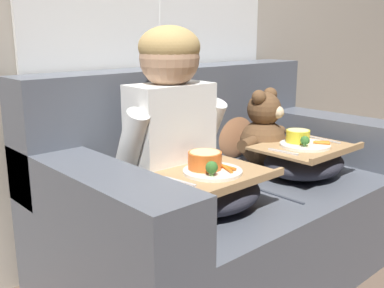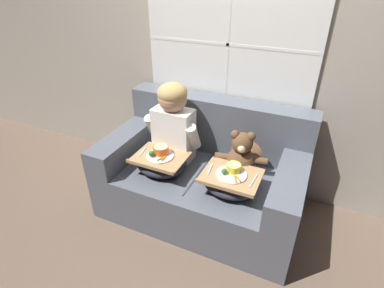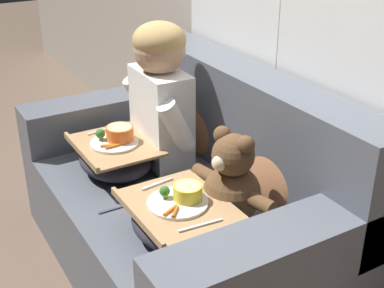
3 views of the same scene
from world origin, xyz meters
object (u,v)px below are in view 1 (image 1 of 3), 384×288
object	(u,v)px
teddy_bear	(264,134)
child_figure	(170,104)
couch	(222,198)
throw_pillow_behind_child	(140,144)
throw_pillow_behind_teddy	(232,126)
lap_tray_child	(212,189)
lap_tray_teddy	(304,160)

from	to	relation	value
teddy_bear	child_figure	bearing A→B (deg)	179.62
couch	throw_pillow_behind_child	distance (m)	0.46
throw_pillow_behind_teddy	teddy_bear	xyz separation A→B (m)	(0.00, -0.22, -0.01)
throw_pillow_behind_child	lap_tray_child	world-z (taller)	throw_pillow_behind_child
couch	throw_pillow_behind_teddy	distance (m)	0.46
lap_tray_child	lap_tray_teddy	xyz separation A→B (m)	(0.60, -0.00, -0.00)
throw_pillow_behind_teddy	teddy_bear	size ratio (longest dim) A/B	0.84
child_figure	lap_tray_child	size ratio (longest dim) A/B	1.63
couch	child_figure	size ratio (longest dim) A/B	2.41
teddy_bear	lap_tray_child	bearing A→B (deg)	-158.33
lap_tray_child	lap_tray_teddy	distance (m)	0.60
lap_tray_child	throw_pillow_behind_teddy	bearing A→B (deg)	37.37
couch	throw_pillow_behind_teddy	world-z (taller)	couch
child_figure	lap_tray_teddy	xyz separation A→B (m)	(0.60, -0.24, -0.29)
child_figure	teddy_bear	bearing A→B (deg)	-0.38
couch	throw_pillow_behind_teddy	bearing A→B (deg)	37.08
throw_pillow_behind_child	throw_pillow_behind_teddy	bearing A→B (deg)	0.00
throw_pillow_behind_teddy	teddy_bear	world-z (taller)	teddy_bear
throw_pillow_behind_teddy	lap_tray_teddy	distance (m)	0.47
throw_pillow_behind_child	lap_tray_teddy	xyz separation A→B (m)	(0.60, -0.46, -0.09)
couch	lap_tray_teddy	size ratio (longest dim) A/B	3.84
child_figure	lap_tray_teddy	size ratio (longest dim) A/B	1.60
throw_pillow_behind_child	throw_pillow_behind_teddy	world-z (taller)	throw_pillow_behind_child
child_figure	throw_pillow_behind_child	bearing A→B (deg)	89.99
teddy_bear	lap_tray_child	xyz separation A→B (m)	(-0.60, -0.24, -0.08)
lap_tray_teddy	child_figure	bearing A→B (deg)	157.91
throw_pillow_behind_child	lap_tray_child	size ratio (longest dim) A/B	0.89
throw_pillow_behind_teddy	child_figure	bearing A→B (deg)	-160.24
throw_pillow_behind_child	lap_tray_teddy	bearing A→B (deg)	-37.42
lap_tray_child	child_figure	bearing A→B (deg)	89.83
couch	throw_pillow_behind_teddy	xyz separation A→B (m)	(0.30, 0.23, 0.27)
throw_pillow_behind_child	teddy_bear	world-z (taller)	teddy_bear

